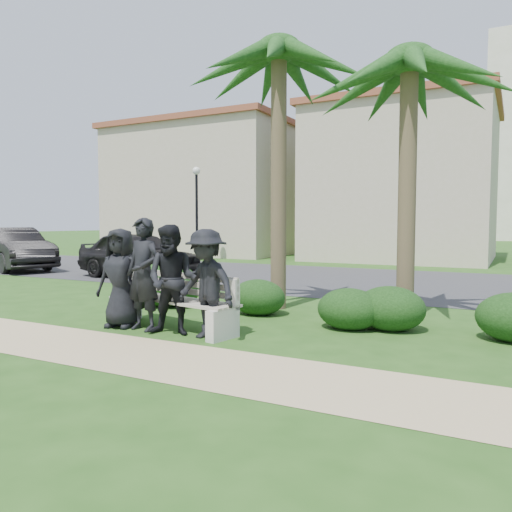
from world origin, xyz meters
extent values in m
plane|color=#234A15|center=(0.00, 0.00, 0.00)|extent=(160.00, 160.00, 0.00)
cube|color=tan|center=(0.00, -1.80, 0.00)|extent=(30.00, 1.60, 0.01)
cube|color=#2D2D30|center=(0.00, 8.00, 0.00)|extent=(160.00, 8.00, 0.01)
cube|color=#B8AE8A|center=(-12.00, 18.00, 3.50)|extent=(10.00, 8.00, 7.00)
cube|color=brown|center=(-12.00, 18.00, 7.15)|extent=(10.40, 8.40, 0.30)
cube|color=#B8AE8A|center=(-1.00, 18.00, 3.50)|extent=(8.00, 8.00, 7.00)
cube|color=brown|center=(-1.00, 18.00, 7.15)|extent=(8.40, 8.40, 0.30)
cylinder|color=black|center=(-9.00, 12.00, 2.00)|extent=(0.12, 0.12, 4.00)
sphere|color=white|center=(-9.00, 12.00, 4.11)|extent=(0.36, 0.36, 0.36)
cube|color=#ABA28F|center=(-1.15, -0.29, 0.48)|extent=(2.63, 1.08, 0.04)
cube|color=#ABA28F|center=(-1.15, -0.03, 0.75)|extent=(2.53, 0.54, 0.30)
cube|color=beige|center=(-2.35, -0.29, 0.24)|extent=(0.28, 0.61, 0.47)
cube|color=beige|center=(0.04, -0.29, 0.24)|extent=(0.28, 0.61, 0.47)
imported|color=black|center=(-1.99, -0.54, 0.84)|extent=(0.90, 0.67, 1.68)
imported|color=black|center=(-1.48, -0.55, 0.93)|extent=(0.72, 0.51, 1.86)
imported|color=black|center=(-0.85, -0.61, 0.87)|extent=(0.99, 0.85, 1.75)
imported|color=black|center=(-0.24, -0.56, 0.84)|extent=(1.18, 0.82, 1.68)
ellipsoid|color=black|center=(-2.67, 1.56, 0.49)|extent=(1.49, 1.23, 0.97)
ellipsoid|color=black|center=(-2.52, 1.64, 0.39)|extent=(1.19, 0.98, 0.78)
ellipsoid|color=black|center=(-0.46, 1.58, 0.35)|extent=(1.08, 0.89, 0.70)
ellipsoid|color=black|center=(1.50, 1.12, 0.35)|extent=(1.08, 0.89, 0.71)
ellipsoid|color=black|center=(2.12, 1.36, 0.38)|extent=(1.15, 0.95, 0.75)
cylinder|color=brown|center=(-0.41, 2.39, 2.63)|extent=(0.32, 0.32, 5.26)
cylinder|color=brown|center=(2.14, 2.44, 2.34)|extent=(0.32, 0.32, 4.69)
imported|color=black|center=(-6.76, 5.43, 0.75)|extent=(4.60, 2.32, 1.50)
imported|color=black|center=(-12.78, 5.37, 0.79)|extent=(5.08, 3.09, 1.58)
camera|label=1|loc=(3.93, -6.91, 1.78)|focal=35.00mm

